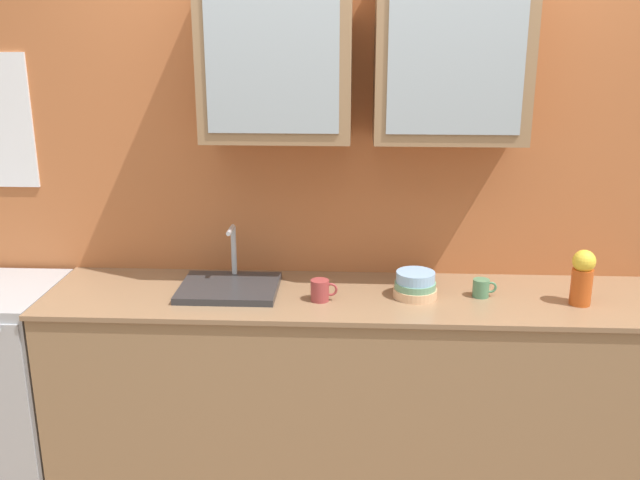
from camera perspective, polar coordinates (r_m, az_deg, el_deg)
back_wall_unit at (r=3.21m, az=3.22°, el=5.19°), size 4.45×0.42×2.53m
counter at (r=3.24m, az=3.07°, el=-12.14°), size 2.71×0.60×0.93m
sink_faucet at (r=3.10m, az=-7.33°, el=-3.73°), size 0.42×0.35×0.26m
bowl_stack at (r=3.03m, az=7.70°, el=-3.64°), size 0.19×0.19×0.11m
vase at (r=3.09m, az=20.43°, el=-2.76°), size 0.09×0.09×0.24m
cup_near_sink at (r=2.96m, az=0.04°, el=-4.08°), size 0.11×0.08×0.09m
cup_near_bowls at (r=3.09m, az=12.91°, el=-3.80°), size 0.10×0.07×0.08m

